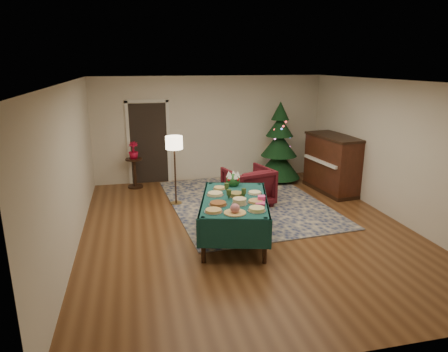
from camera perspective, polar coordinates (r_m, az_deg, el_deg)
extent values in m
plane|color=#593319|center=(7.59, 3.20, -7.49)|extent=(7.00, 7.00, 0.00)
plane|color=white|center=(6.98, 3.55, 13.34)|extent=(7.00, 7.00, 0.00)
plane|color=beige|center=(10.51, -1.99, 6.77)|extent=(6.00, 0.00, 6.00)
plane|color=beige|center=(4.09, 17.30, -8.68)|extent=(6.00, 0.00, 6.00)
plane|color=beige|center=(6.97, -21.07, 1.06)|extent=(0.00, 7.00, 7.00)
plane|color=beige|center=(8.49, 23.24, 3.33)|extent=(0.00, 7.00, 7.00)
cube|color=black|center=(10.37, -10.69, 4.53)|extent=(0.92, 0.02, 2.04)
cube|color=silver|center=(10.35, -13.47, 4.52)|extent=(0.08, 0.04, 2.14)
cube|color=silver|center=(10.38, -7.93, 4.84)|extent=(0.08, 0.04, 2.14)
cube|color=silver|center=(10.21, -11.00, 10.47)|extent=(1.08, 0.04, 0.08)
cube|color=#152250|center=(8.93, 3.11, -3.77)|extent=(3.52, 4.44, 0.02)
cylinder|color=black|center=(6.22, -2.98, -9.13)|extent=(0.07, 0.07, 0.76)
cylinder|color=black|center=(7.84, -1.94, -3.73)|extent=(0.07, 0.07, 0.76)
cylinder|color=black|center=(6.21, 5.87, -9.21)|extent=(0.07, 0.07, 0.76)
cylinder|color=black|center=(7.83, 5.00, -3.79)|extent=(0.07, 0.07, 0.76)
cube|color=#123F3F|center=(6.87, 1.51, -3.40)|extent=(1.56, 2.13, 0.04)
cube|color=#123F3F|center=(7.84, 1.54, -2.63)|extent=(1.11, 0.32, 0.47)
cube|color=#123F3F|center=(6.07, 1.45, -8.27)|extent=(1.11, 0.32, 0.47)
cube|color=#123F3F|center=(6.97, 5.99, -5.11)|extent=(0.52, 1.89, 0.47)
cube|color=#123F3F|center=(6.97, -2.99, -5.04)|extent=(0.52, 1.89, 0.47)
cylinder|color=silver|center=(6.26, -1.51, -5.13)|extent=(0.29, 0.29, 0.01)
cylinder|color=tan|center=(6.25, -1.51, -4.92)|extent=(0.25, 0.25, 0.04)
cylinder|color=silver|center=(6.20, 1.57, -5.34)|extent=(0.35, 0.35, 0.01)
sphere|color=#CC727A|center=(6.17, 1.58, -4.64)|extent=(0.15, 0.15, 0.15)
cylinder|color=silver|center=(6.31, 4.70, -4.98)|extent=(0.29, 0.29, 0.01)
cylinder|color=#D8D172|center=(6.30, 4.70, -4.71)|extent=(0.25, 0.25, 0.05)
cylinder|color=silver|center=(6.55, -0.85, -4.14)|extent=(0.31, 0.31, 0.01)
cylinder|color=brown|center=(6.54, -0.85, -3.92)|extent=(0.26, 0.26, 0.04)
cylinder|color=silver|center=(6.59, 2.24, -4.02)|extent=(0.26, 0.26, 0.01)
cylinder|color=tan|center=(6.58, 2.24, -3.60)|extent=(0.22, 0.22, 0.09)
cylinder|color=silver|center=(6.69, 4.55, -3.75)|extent=(0.28, 0.28, 0.01)
cylinder|color=#B2844C|center=(6.69, 4.55, -3.58)|extent=(0.24, 0.24, 0.03)
cylinder|color=silver|center=(7.03, -1.27, -2.73)|extent=(0.30, 0.30, 0.01)
cylinder|color=#D8BF7F|center=(7.02, -1.27, -2.53)|extent=(0.26, 0.26, 0.04)
cylinder|color=silver|center=(6.97, 1.75, -2.90)|extent=(0.28, 0.28, 0.01)
cylinder|color=maroon|center=(6.96, 1.75, -2.62)|extent=(0.24, 0.24, 0.06)
cylinder|color=silver|center=(7.13, 4.42, -2.52)|extent=(0.26, 0.26, 0.01)
cylinder|color=#F2EACC|center=(7.12, 4.42, -2.35)|extent=(0.22, 0.22, 0.03)
cylinder|color=silver|center=(7.37, -0.65, -1.85)|extent=(0.24, 0.24, 0.01)
cylinder|color=tan|center=(7.37, -0.65, -1.69)|extent=(0.21, 0.21, 0.03)
cone|color=#2D471E|center=(7.16, 0.38, -2.04)|extent=(0.07, 0.07, 0.09)
cylinder|color=#2D471E|center=(7.14, 0.38, -1.39)|extent=(0.08, 0.08, 0.09)
cone|color=#2D471E|center=(6.87, 2.83, -2.86)|extent=(0.07, 0.07, 0.09)
cylinder|color=#2D471E|center=(6.84, 2.84, -2.18)|extent=(0.08, 0.08, 0.09)
cone|color=#2D471E|center=(6.81, 0.71, -3.02)|extent=(0.07, 0.07, 0.09)
cylinder|color=#2D471E|center=(6.78, 0.71, -2.33)|extent=(0.08, 0.08, 0.09)
cube|color=#E03E7A|center=(6.59, 5.19, -3.96)|extent=(0.18, 0.18, 0.04)
cube|color=#F64492|center=(6.73, 5.38, -3.25)|extent=(0.15, 0.15, 0.10)
sphere|color=#1E4C1E|center=(7.56, 1.30, -0.65)|extent=(0.26, 0.26, 0.26)
cone|color=white|center=(7.55, 1.98, 0.27)|extent=(0.10, 0.10, 0.12)
cone|color=white|center=(7.61, 1.36, 0.41)|extent=(0.10, 0.10, 0.12)
cone|color=white|center=(7.56, 0.67, 0.30)|extent=(0.10, 0.10, 0.12)
cone|color=white|center=(7.46, 0.86, 0.09)|extent=(0.10, 0.10, 0.12)
cone|color=white|center=(7.45, 1.68, 0.07)|extent=(0.10, 0.10, 0.12)
sphere|color=#B20C0F|center=(7.63, 1.86, -0.19)|extent=(0.07, 0.07, 0.07)
sphere|color=#B20C0F|center=(7.62, 0.68, -0.20)|extent=(0.07, 0.07, 0.07)
sphere|color=#B20C0F|center=(7.47, 0.74, -0.53)|extent=(0.07, 0.07, 0.07)
sphere|color=#B20C0F|center=(7.48, 1.94, -0.52)|extent=(0.07, 0.07, 0.07)
imported|color=#4C1017|center=(8.65, 3.50, -1.24)|extent=(1.09, 1.05, 0.93)
cylinder|color=#A57F3F|center=(8.91, -6.85, -3.88)|extent=(0.26, 0.26, 0.03)
cylinder|color=black|center=(8.71, -6.99, 0.30)|extent=(0.04, 0.04, 1.38)
cylinder|color=#FFEABF|center=(8.55, -7.14, 4.75)|extent=(0.37, 0.37, 0.28)
cylinder|color=black|center=(10.25, -12.52, -1.48)|extent=(0.37, 0.37, 0.04)
cylinder|color=black|center=(10.15, -12.63, 0.36)|extent=(0.08, 0.08, 0.68)
cylinder|color=black|center=(10.07, -12.75, 2.34)|extent=(0.41, 0.41, 0.03)
imported|color=#A80C28|center=(10.04, -12.80, 3.09)|extent=(0.24, 0.42, 0.24)
cylinder|color=black|center=(10.67, 7.70, -0.20)|extent=(0.12, 0.12, 0.17)
cone|color=black|center=(10.57, 7.78, 1.80)|extent=(1.21, 1.21, 0.73)
cone|color=black|center=(10.46, 7.88, 4.56)|extent=(0.99, 0.99, 0.62)
cone|color=black|center=(10.38, 7.98, 7.09)|extent=(0.75, 0.75, 0.52)
cone|color=black|center=(10.33, 8.06, 9.25)|extent=(0.48, 0.48, 0.47)
cube|color=black|center=(10.07, 15.03, -1.81)|extent=(0.85, 1.62, 0.09)
cube|color=black|center=(9.90, 15.29, 1.69)|extent=(0.82, 1.60, 1.27)
cube|color=black|center=(9.77, 15.56, 5.43)|extent=(0.87, 1.64, 0.05)
cube|color=white|center=(9.70, 13.72, 2.05)|extent=(0.28, 1.32, 0.07)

